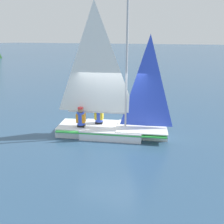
# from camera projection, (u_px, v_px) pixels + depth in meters

# --- Properties ---
(ground_plane) EXTENTS (260.00, 260.00, 0.00)m
(ground_plane) POSITION_uv_depth(u_px,v_px,m) (112.00, 134.00, 8.88)
(ground_plane) COLOR #2D4C6B
(sailboat_main) EXTENTS (4.49, 2.39, 5.10)m
(sailboat_main) POSITION_uv_depth(u_px,v_px,m) (111.00, 116.00, 8.63)
(sailboat_main) COLOR silver
(sailboat_main) RESTS_ON ground_plane
(sailor_helm) EXTENTS (0.39, 0.36, 1.16)m
(sailor_helm) POSITION_uv_depth(u_px,v_px,m) (99.00, 117.00, 8.98)
(sailor_helm) COLOR black
(sailor_helm) RESTS_ON ground_plane
(sailor_crew) EXTENTS (0.39, 0.36, 1.16)m
(sailor_crew) POSITION_uv_depth(u_px,v_px,m) (81.00, 120.00, 8.65)
(sailor_crew) COLOR black
(sailor_crew) RESTS_ON ground_plane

